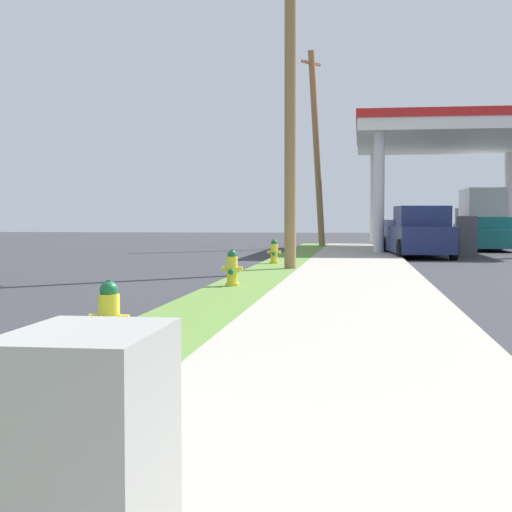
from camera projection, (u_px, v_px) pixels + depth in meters
The scene contains 10 objects.
fire_hydrant_nearest at pixel (109, 321), 7.90m from camera, with size 0.42×0.37×0.74m.
fire_hydrant_second at pixel (232, 270), 15.77m from camera, with size 0.42×0.38×0.74m.
fire_hydrant_third at pixel (274, 253), 23.72m from camera, with size 0.42×0.37×0.74m.
utility_pole_midground at pixel (290, 107), 21.08m from camera, with size 0.35×1.40×8.69m.
utility_pole_background at pixel (317, 148), 38.82m from camera, with size 1.23×1.57×9.74m.
utility_cabinet at pixel (88, 496), 2.52m from camera, with size 0.52×0.75×1.01m.
car_teal_by_near_pump at pixel (489, 235), 35.99m from camera, with size 2.02×4.54×1.57m.
truck_black_at_forecourt at pixel (480, 219), 42.35m from camera, with size 2.21×6.43×3.11m.
truck_silver_on_apron at pixel (421, 230), 40.27m from camera, with size 2.17×5.42×1.97m.
truck_navy_at_far_bay at pixel (418, 234), 29.89m from camera, with size 2.60×5.57×1.97m.
Camera 1 is at (3.09, -2.91, 1.49)m, focal length 54.18 mm.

